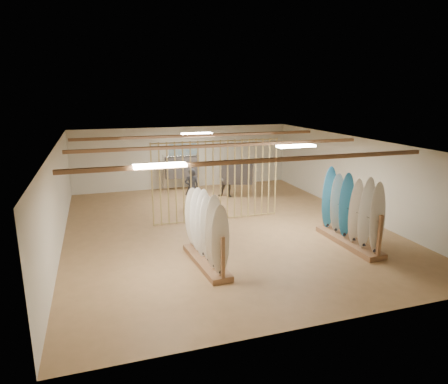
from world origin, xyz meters
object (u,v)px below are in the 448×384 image
object	(u,v)px
clothing_rack_b	(237,174)
shopper_b	(227,176)
rack_right	(350,221)
shopper_a	(192,185)
rack_left	(206,240)
clothing_rack_a	(181,168)

from	to	relation	value
clothing_rack_b	shopper_b	world-z (taller)	shopper_b
rack_right	shopper_b	world-z (taller)	rack_right
rack_right	shopper_a	world-z (taller)	rack_right
rack_left	rack_right	size ratio (longest dim) A/B	0.92
rack_left	shopper_a	world-z (taller)	rack_left
shopper_a	shopper_b	distance (m)	2.00
rack_right	shopper_a	distance (m)	6.29
rack_right	clothing_rack_b	distance (m)	6.31
rack_left	shopper_a	size ratio (longest dim) A/B	1.42
clothing_rack_b	shopper_a	bearing A→B (deg)	-139.79
clothing_rack_a	shopper_b	xyz separation A→B (m)	(1.60, -1.67, -0.16)
rack_left	shopper_b	distance (m)	6.84
rack_left	shopper_b	world-z (taller)	rack_left
rack_right	clothing_rack_a	distance (m)	8.57
shopper_a	clothing_rack_a	bearing A→B (deg)	-87.46
rack_left	rack_right	world-z (taller)	rack_right
rack_right	clothing_rack_b	world-z (taller)	rack_right
clothing_rack_a	shopper_a	world-z (taller)	shopper_a
shopper_b	clothing_rack_a	bearing A→B (deg)	165.56
shopper_a	shopper_b	xyz separation A→B (m)	(1.74, 0.98, 0.05)
clothing_rack_a	shopper_b	size ratio (longest dim) A/B	0.91
shopper_b	rack_left	bearing A→B (deg)	-81.05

